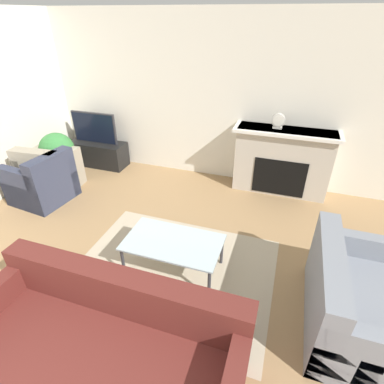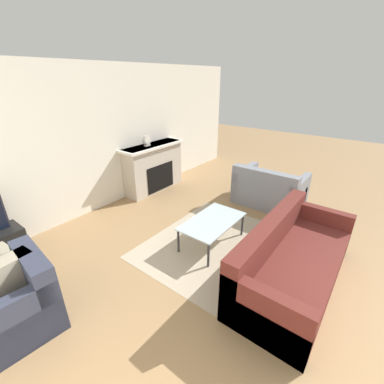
{
  "view_description": "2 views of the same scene",
  "coord_description": "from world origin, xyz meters",
  "px_view_note": "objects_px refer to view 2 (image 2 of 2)",
  "views": [
    {
      "loc": [
        1.35,
        0.06,
        2.6
      ],
      "look_at": [
        0.32,
        3.1,
        0.67
      ],
      "focal_mm": 28.0,
      "sensor_mm": 36.0,
      "label": 1
    },
    {
      "loc": [
        -2.59,
        0.59,
        2.45
      ],
      "look_at": [
        0.55,
        3.0,
        0.66
      ],
      "focal_mm": 24.0,
      "sensor_mm": 36.0,
      "label": 2
    }
  ],
  "objects_px": {
    "coffee_table": "(212,223)",
    "mantel_clock": "(147,140)",
    "couch_loveseat": "(269,190)",
    "couch_sectional": "(291,262)",
    "armchair_by_window": "(14,306)"
  },
  "relations": [
    {
      "from": "couch_sectional",
      "to": "armchair_by_window",
      "type": "distance_m",
      "value": 3.17
    },
    {
      "from": "armchair_by_window",
      "to": "coffee_table",
      "type": "height_order",
      "value": "armchair_by_window"
    },
    {
      "from": "coffee_table",
      "to": "couch_sectional",
      "type": "bearing_deg",
      "value": -93.38
    },
    {
      "from": "coffee_table",
      "to": "mantel_clock",
      "type": "distance_m",
      "value": 2.55
    },
    {
      "from": "couch_loveseat",
      "to": "couch_sectional",
      "type": "bearing_deg",
      "value": 119.12
    },
    {
      "from": "coffee_table",
      "to": "mantel_clock",
      "type": "bearing_deg",
      "value": 69.65
    },
    {
      "from": "coffee_table",
      "to": "mantel_clock",
      "type": "relative_size",
      "value": 4.72
    },
    {
      "from": "coffee_table",
      "to": "mantel_clock",
      "type": "height_order",
      "value": "mantel_clock"
    },
    {
      "from": "couch_loveseat",
      "to": "coffee_table",
      "type": "height_order",
      "value": "couch_loveseat"
    },
    {
      "from": "couch_sectional",
      "to": "mantel_clock",
      "type": "xyz_separation_m",
      "value": [
        0.92,
        3.52,
        0.9
      ]
    },
    {
      "from": "couch_loveseat",
      "to": "coffee_table",
      "type": "relative_size",
      "value": 1.21
    },
    {
      "from": "couch_sectional",
      "to": "mantel_clock",
      "type": "relative_size",
      "value": 9.54
    },
    {
      "from": "couch_loveseat",
      "to": "mantel_clock",
      "type": "height_order",
      "value": "mantel_clock"
    },
    {
      "from": "mantel_clock",
      "to": "armchair_by_window",
      "type": "bearing_deg",
      "value": -155.91
    },
    {
      "from": "mantel_clock",
      "to": "couch_loveseat",
      "type": "bearing_deg",
      "value": -66.18
    }
  ]
}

